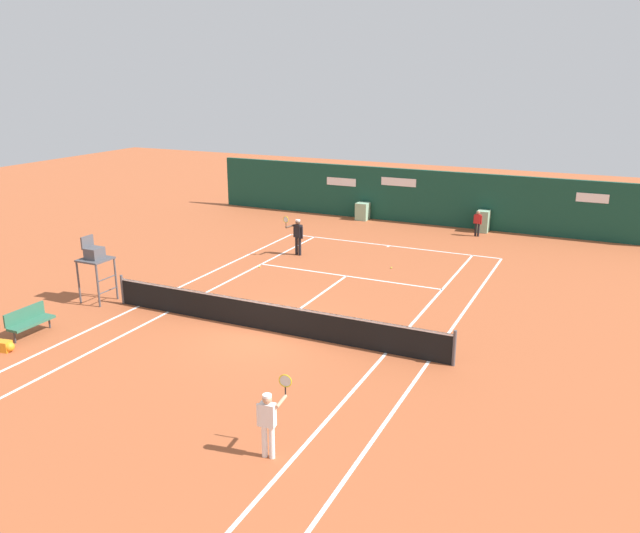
# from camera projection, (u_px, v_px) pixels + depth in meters

# --- Properties ---
(ground_plane) EXTENTS (80.00, 80.00, 0.01)m
(ground_plane) POSITION_uv_depth(u_px,v_px,m) (277.00, 325.00, 21.02)
(ground_plane) COLOR #A8512D
(tennis_net) EXTENTS (12.10, 0.10, 1.07)m
(tennis_net) POSITION_uv_depth(u_px,v_px,m) (268.00, 316.00, 20.38)
(tennis_net) COLOR #4C4C51
(tennis_net) RESTS_ON ground_plane
(sponsor_back_wall) EXTENTS (25.00, 1.02, 2.95)m
(sponsor_back_wall) POSITION_uv_depth(u_px,v_px,m) (422.00, 198.00, 34.80)
(sponsor_back_wall) COLOR #144233
(sponsor_back_wall) RESTS_ON ground_plane
(umpire_chair) EXTENTS (1.00, 1.00, 2.41)m
(umpire_chair) POSITION_uv_depth(u_px,v_px,m) (95.00, 258.00, 22.74)
(umpire_chair) COLOR #47474C
(umpire_chair) RESTS_ON ground_plane
(player_bench) EXTENTS (0.54, 1.50, 0.88)m
(player_bench) POSITION_uv_depth(u_px,v_px,m) (29.00, 320.00, 20.07)
(player_bench) COLOR #38383D
(player_bench) RESTS_ON ground_plane
(equipment_bag) EXTENTS (1.00, 0.45, 0.32)m
(equipment_bag) POSITION_uv_depth(u_px,v_px,m) (0.00, 346.00, 19.01)
(equipment_bag) COLOR orange
(equipment_bag) RESTS_ON ground_plane
(player_on_baseline) EXTENTS (0.76, 0.68, 1.87)m
(player_on_baseline) POSITION_uv_depth(u_px,v_px,m) (298.00, 234.00, 28.80)
(player_on_baseline) COLOR black
(player_on_baseline) RESTS_ON ground_plane
(player_near_side) EXTENTS (0.55, 0.68, 1.76)m
(player_near_side) POSITION_uv_depth(u_px,v_px,m) (268.00, 419.00, 13.53)
(player_near_side) COLOR white
(player_near_side) RESTS_ON ground_plane
(ball_kid_left_post) EXTENTS (0.43, 0.22, 1.32)m
(ball_kid_left_post) POSITION_uv_depth(u_px,v_px,m) (478.00, 222.00, 32.22)
(ball_kid_left_post) COLOR black
(ball_kid_left_post) RESTS_ON ground_plane
(tennis_ball_mid_court) EXTENTS (0.07, 0.07, 0.07)m
(tennis_ball_mid_court) POSITION_uv_depth(u_px,v_px,m) (391.00, 268.00, 27.06)
(tennis_ball_mid_court) COLOR #CCE033
(tennis_ball_mid_court) RESTS_ON ground_plane
(tennis_ball_near_service_line) EXTENTS (0.07, 0.07, 0.07)m
(tennis_ball_near_service_line) POSITION_uv_depth(u_px,v_px,m) (260.00, 267.00, 27.19)
(tennis_ball_near_service_line) COLOR #CCE033
(tennis_ball_near_service_line) RESTS_ON ground_plane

